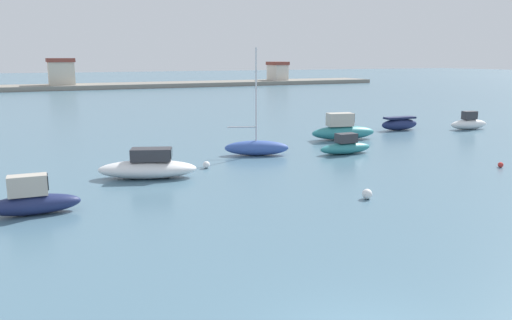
% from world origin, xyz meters
% --- Properties ---
extents(moored_boat_2, '(3.44, 1.10, 1.53)m').
position_xyz_m(moored_boat_2, '(-5.91, 12.87, 0.55)').
color(moored_boat_2, navy).
rests_on(moored_boat_2, ground).
extents(moored_boat_3, '(5.10, 3.28, 1.48)m').
position_xyz_m(moored_boat_3, '(-0.58, 16.92, 0.54)').
color(moored_boat_3, white).
rests_on(moored_boat_3, ground).
extents(moored_boat_4, '(4.00, 2.54, 6.39)m').
position_xyz_m(moored_boat_4, '(6.74, 20.01, 0.50)').
color(moored_boat_4, '#3856A8').
rests_on(moored_boat_4, ground).
extents(moored_boat_5, '(3.53, 1.16, 1.27)m').
position_xyz_m(moored_boat_5, '(11.90, 18.13, 0.46)').
color(moored_boat_5, teal).
rests_on(moored_boat_5, ground).
extents(moored_boat_6, '(4.93, 2.32, 1.92)m').
position_xyz_m(moored_boat_6, '(14.89, 22.84, 0.68)').
color(moored_boat_6, teal).
rests_on(moored_boat_6, ground).
extents(moored_boat_7, '(3.39, 1.18, 1.08)m').
position_xyz_m(moored_boat_7, '(21.83, 24.92, 0.52)').
color(moored_boat_7, navy).
rests_on(moored_boat_7, ground).
extents(moored_boat_8, '(3.51, 1.45, 1.50)m').
position_xyz_m(moored_boat_8, '(27.31, 22.87, 0.52)').
color(moored_boat_8, white).
rests_on(moored_boat_8, ground).
extents(mooring_buoy_0, '(0.38, 0.38, 0.38)m').
position_xyz_m(mooring_buoy_0, '(2.75, 17.81, 0.19)').
color(mooring_buoy_0, white).
rests_on(mooring_buoy_0, ground).
extents(mooring_buoy_1, '(0.29, 0.29, 0.29)m').
position_xyz_m(mooring_buoy_1, '(17.22, 11.33, 0.15)').
color(mooring_buoy_1, red).
rests_on(mooring_buoy_1, ground).
extents(mooring_buoy_3, '(0.43, 0.43, 0.43)m').
position_xyz_m(mooring_buoy_3, '(6.86, 9.28, 0.22)').
color(mooring_buoy_3, white).
rests_on(mooring_buoy_3, ground).
extents(distant_shoreline, '(133.83, 9.67, 7.05)m').
position_xyz_m(distant_shoreline, '(-6.17, 92.72, 1.53)').
color(distant_shoreline, gray).
rests_on(distant_shoreline, ground).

